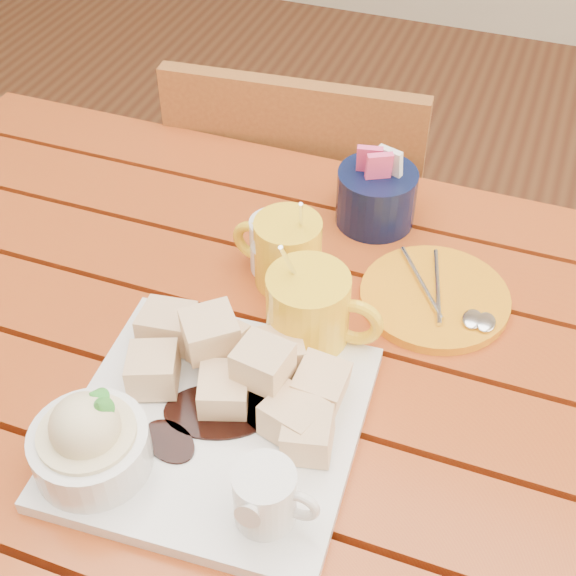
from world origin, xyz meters
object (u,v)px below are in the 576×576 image
at_px(coffee_mug_left, 286,251).
at_px(coffee_mug_right, 311,312).
at_px(chair_far, 306,240).
at_px(orange_saucer, 436,298).
at_px(dessert_plate, 191,418).
at_px(table, 264,422).

height_order(coffee_mug_left, coffee_mug_right, coffee_mug_right).
height_order(coffee_mug_right, chair_far, coffee_mug_right).
bearing_deg(coffee_mug_right, coffee_mug_left, 119.71).
xyz_separation_m(coffee_mug_left, orange_saucer, (0.18, 0.02, -0.04)).
height_order(dessert_plate, coffee_mug_right, coffee_mug_right).
relative_size(coffee_mug_right, chair_far, 0.18).
bearing_deg(dessert_plate, coffee_mug_right, 67.15).
height_order(table, coffee_mug_left, coffee_mug_left).
bearing_deg(dessert_plate, chair_far, 99.23).
xyz_separation_m(table, coffee_mug_left, (-0.02, 0.13, 0.15)).
relative_size(dessert_plate, chair_far, 0.36).
xyz_separation_m(coffee_mug_left, coffee_mug_right, (0.06, -0.09, 0.01)).
distance_m(table, coffee_mug_left, 0.20).
bearing_deg(coffee_mug_left, chair_far, 112.04).
bearing_deg(dessert_plate, orange_saucer, 56.48).
height_order(coffee_mug_left, chair_far, coffee_mug_left).
relative_size(dessert_plate, coffee_mug_right, 2.01).
distance_m(table, orange_saucer, 0.25).
height_order(dessert_plate, coffee_mug_left, coffee_mug_left).
xyz_separation_m(coffee_mug_left, chair_far, (-0.11, 0.40, -0.32)).
bearing_deg(chair_far, coffee_mug_left, 100.17).
distance_m(dessert_plate, orange_saucer, 0.33).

